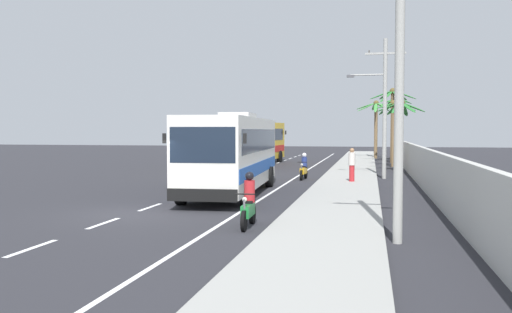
# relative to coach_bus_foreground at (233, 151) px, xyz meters

# --- Properties ---
(ground_plane) EXTENTS (160.00, 160.00, 0.00)m
(ground_plane) POSITION_rel_coach_bus_foreground_xyz_m (-1.94, -6.25, -1.92)
(ground_plane) COLOR #28282D
(sidewalk_kerb) EXTENTS (3.20, 90.00, 0.14)m
(sidewalk_kerb) POSITION_rel_coach_bus_foreground_xyz_m (4.86, 3.75, -1.85)
(sidewalk_kerb) COLOR #999993
(sidewalk_kerb) RESTS_ON ground
(lane_markings) EXTENTS (3.72, 71.00, 0.01)m
(lane_markings) POSITION_rel_coach_bus_foreground_xyz_m (0.22, 8.37, -1.91)
(lane_markings) COLOR white
(lane_markings) RESTS_ON ground
(boundary_wall) EXTENTS (0.24, 60.00, 2.01)m
(boundary_wall) POSITION_rel_coach_bus_foreground_xyz_m (8.66, 7.75, -0.91)
(boundary_wall) COLOR #B2B2AD
(boundary_wall) RESTS_ON ground
(coach_bus_foreground) EXTENTS (3.45, 11.06, 3.69)m
(coach_bus_foreground) POSITION_rel_coach_bus_foreground_xyz_m (0.00, 0.00, 0.00)
(coach_bus_foreground) COLOR silver
(coach_bus_foreground) RESTS_ON ground
(coach_bus_far_lane) EXTENTS (3.68, 12.19, 3.83)m
(coach_bus_far_lane) POSITION_rel_coach_bus_foreground_xyz_m (-3.53, 20.35, 0.07)
(coach_bus_far_lane) COLOR gold
(coach_bus_far_lane) RESTS_ON ground
(motorcycle_beside_bus) EXTENTS (0.56, 1.96, 1.55)m
(motorcycle_beside_bus) POSITION_rel_coach_bus_foreground_xyz_m (2.27, 7.84, -1.28)
(motorcycle_beside_bus) COLOR black
(motorcycle_beside_bus) RESTS_ON ground
(motorcycle_trailing) EXTENTS (0.56, 1.96, 1.63)m
(motorcycle_trailing) POSITION_rel_coach_bus_foreground_xyz_m (2.56, -8.00, -1.26)
(motorcycle_trailing) COLOR black
(motorcycle_trailing) RESTS_ON ground
(pedestrian_near_kerb) EXTENTS (0.36, 0.36, 1.78)m
(pedestrian_near_kerb) POSITION_rel_coach_bus_foreground_xyz_m (5.11, 5.67, -0.84)
(pedestrian_near_kerb) COLOR red
(pedestrian_near_kerb) RESTS_ON sidewalk_kerb
(utility_pole_nearest) EXTENTS (2.19, 0.24, 8.60)m
(utility_pole_nearest) POSITION_rel_coach_bus_foreground_xyz_m (6.76, -9.46, 2.59)
(utility_pole_nearest) COLOR #9E9E99
(utility_pole_nearest) RESTS_ON ground
(utility_pole_mid) EXTENTS (3.41, 0.24, 8.26)m
(utility_pole_mid) POSITION_rel_coach_bus_foreground_xyz_m (6.79, 9.28, 2.54)
(utility_pole_mid) COLOR #9E9E99
(utility_pole_mid) RESTS_ON ground
(palm_nearest) EXTENTS (2.83, 2.60, 6.19)m
(palm_nearest) POSITION_rel_coach_bus_foreground_xyz_m (8.44, 28.78, 2.57)
(palm_nearest) COLOR brown
(palm_nearest) RESTS_ON ground
(palm_second) EXTENTS (3.27, 2.99, 5.01)m
(palm_second) POSITION_rel_coach_bus_foreground_xyz_m (8.07, 14.60, 1.79)
(palm_second) COLOR brown
(palm_second) RESTS_ON ground
(palm_third) EXTENTS (3.15, 3.37, 5.25)m
(palm_third) POSITION_rel_coach_bus_foreground_xyz_m (7.81, 20.14, 2.06)
(palm_third) COLOR brown
(palm_third) RESTS_ON ground
(palm_fourth) EXTENTS (4.09, 3.68, 6.61)m
(palm_fourth) POSITION_rel_coach_bus_foreground_xyz_m (7.94, 25.61, 2.76)
(palm_fourth) COLOR brown
(palm_fourth) RESTS_ON ground
(palm_farthest) EXTENTS (4.16, 4.06, 5.93)m
(palm_farthest) POSITION_rel_coach_bus_foreground_xyz_m (6.60, 32.99, 2.34)
(palm_farthest) COLOR brown
(palm_farthest) RESTS_ON ground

